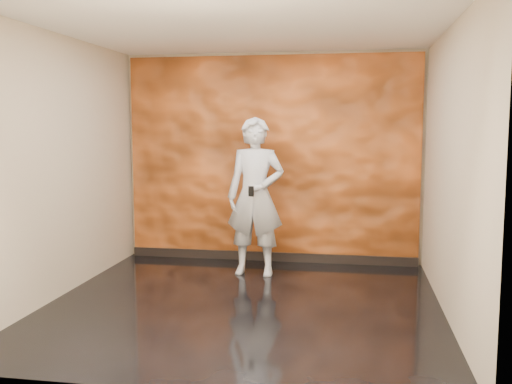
% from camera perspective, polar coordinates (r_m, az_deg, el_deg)
% --- Properties ---
extents(room, '(4.02, 4.02, 2.81)m').
position_cam_1_polar(room, '(5.73, -1.30, 2.33)').
color(room, black).
rests_on(room, ground).
extents(feature_wall, '(3.90, 0.06, 2.75)m').
position_cam_1_polar(feature_wall, '(7.66, 1.53, 3.27)').
color(feature_wall, orange).
rests_on(feature_wall, ground).
extents(baseboard, '(3.90, 0.04, 0.12)m').
position_cam_1_polar(baseboard, '(7.81, 1.46, -6.46)').
color(baseboard, black).
rests_on(baseboard, ground).
extents(man, '(0.72, 0.49, 1.94)m').
position_cam_1_polar(man, '(6.98, -0.06, -0.46)').
color(man, '#90959E').
rests_on(man, ground).
extents(phone, '(0.07, 0.03, 0.12)m').
position_cam_1_polar(phone, '(6.67, -0.49, 0.06)').
color(phone, black).
rests_on(phone, man).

